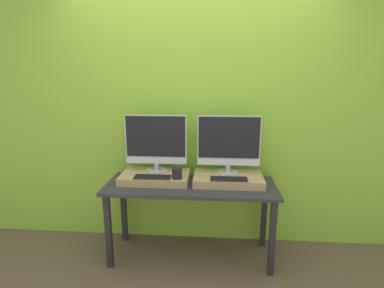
% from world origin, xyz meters
% --- Properties ---
extents(ground_plane, '(12.00, 12.00, 0.00)m').
position_xyz_m(ground_plane, '(0.00, 0.00, 0.00)').
color(ground_plane, brown).
extents(wall_back, '(8.00, 0.04, 2.60)m').
position_xyz_m(wall_back, '(0.00, 0.65, 1.30)').
color(wall_back, '#8CC638').
rests_on(wall_back, ground_plane).
extents(workbench, '(1.54, 0.58, 0.72)m').
position_xyz_m(workbench, '(0.00, 0.29, 0.63)').
color(workbench, '#2D2D33').
rests_on(workbench, ground_plane).
extents(wooden_riser_left, '(0.63, 0.38, 0.07)m').
position_xyz_m(wooden_riser_left, '(-0.34, 0.35, 0.76)').
color(wooden_riser_left, tan).
rests_on(wooden_riser_left, workbench).
extents(monitor_left, '(0.58, 0.20, 0.54)m').
position_xyz_m(monitor_left, '(-0.34, 0.43, 1.08)').
color(monitor_left, '#B2B2B7').
rests_on(monitor_left, wooden_riser_left).
extents(keyboard_left, '(0.33, 0.12, 0.01)m').
position_xyz_m(keyboard_left, '(-0.34, 0.23, 0.80)').
color(keyboard_left, '#2D2D2D').
rests_on(keyboard_left, wooden_riser_left).
extents(mug, '(0.09, 0.09, 0.09)m').
position_xyz_m(mug, '(-0.12, 0.23, 0.84)').
color(mug, black).
rests_on(mug, wooden_riser_left).
extents(wooden_riser_right, '(0.63, 0.38, 0.07)m').
position_xyz_m(wooden_riser_right, '(0.34, 0.35, 0.76)').
color(wooden_riser_right, tan).
rests_on(wooden_riser_right, workbench).
extents(monitor_right, '(0.58, 0.20, 0.54)m').
position_xyz_m(monitor_right, '(0.34, 0.43, 1.08)').
color(monitor_right, '#B2B2B7').
rests_on(monitor_right, wooden_riser_right).
extents(keyboard_right, '(0.33, 0.12, 0.01)m').
position_xyz_m(keyboard_right, '(0.34, 0.23, 0.80)').
color(keyboard_right, '#2D2D2D').
rests_on(keyboard_right, wooden_riser_right).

